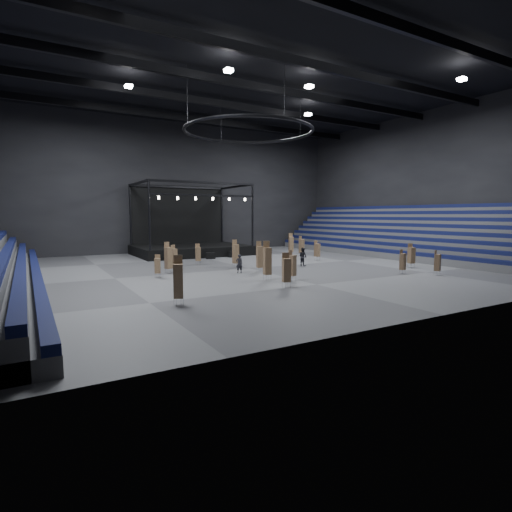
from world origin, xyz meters
TOP-DOWN VIEW (x-y plane):
  - floor at (0.00, 0.00)m, footprint 50.00×50.00m
  - ceiling at (0.00, 0.00)m, footprint 50.00×42.00m
  - wall_back at (0.00, 21.00)m, footprint 50.00×0.20m
  - wall_front at (0.00, -21.00)m, footprint 50.00×0.20m
  - wall_right at (25.00, 0.00)m, footprint 0.20×42.00m
  - bleachers_right at (22.94, 0.00)m, footprint 7.20×40.00m
  - stage at (0.00, 16.24)m, footprint 14.00×10.00m
  - truss_ring at (-0.00, 0.00)m, footprint 12.30×12.30m
  - roof_girders at (0.00, -0.00)m, footprint 49.00×30.35m
  - floodlights at (0.00, -4.00)m, footprint 28.60×16.60m
  - flight_case_left at (-4.53, 10.01)m, footprint 1.19×0.81m
  - flight_case_mid at (0.15, 9.55)m, footprint 1.25×0.95m
  - flight_case_right at (3.27, 9.95)m, footprint 1.21×0.70m
  - chair_stack_0 at (-0.62, -8.18)m, footprint 0.62×0.62m
  - chair_stack_1 at (10.01, -9.94)m, footprint 0.48×0.48m
  - chair_stack_2 at (-2.14, -6.92)m, footprint 0.64×0.64m
  - chair_stack_3 at (-0.35, -2.67)m, footprint 0.56×0.56m
  - chair_stack_4 at (11.26, 6.65)m, footprint 0.62×0.62m
  - chair_stack_5 at (10.03, 2.02)m, footprint 0.64×0.64m
  - chair_stack_6 at (-2.74, -10.49)m, footprint 0.66×0.66m
  - chair_stack_7 at (-9.34, -1.34)m, footprint 0.59×0.59m
  - chair_stack_8 at (14.00, -7.63)m, footprint 0.63×0.63m
  - chair_stack_9 at (11.93, -11.99)m, footprint 0.57×0.57m
  - chair_stack_10 at (-11.23, -11.99)m, footprint 0.69×0.69m
  - chair_stack_11 at (-3.17, 5.18)m, footprint 0.54×0.54m
  - chair_stack_12 at (-6.22, 3.77)m, footprint 0.57×0.57m
  - chair_stack_13 at (-0.86, 1.11)m, footprint 0.52×0.52m
  - chair_stack_14 at (-7.82, 0.56)m, footprint 0.66×0.66m
  - chair_stack_15 at (10.60, 8.01)m, footprint 0.67×0.67m
  - man_center at (-2.30, -2.42)m, footprint 0.67×0.50m
  - crew_member at (5.77, -1.01)m, footprint 0.78×0.96m

SIDE VIEW (x-z plane):
  - floor at x=0.00m, z-range 0.00..0.00m
  - flight_case_left at x=-4.53m, z-range 0.00..0.72m
  - flight_case_mid at x=0.15m, z-range 0.00..0.75m
  - flight_case_right at x=3.27m, z-range 0.00..0.77m
  - man_center at x=-2.30m, z-range 0.00..1.68m
  - crew_member at x=5.77m, z-range 0.00..1.86m
  - chair_stack_7 at x=-9.34m, z-range 0.07..1.99m
  - chair_stack_1 at x=10.01m, z-range 0.04..2.20m
  - chair_stack_9 at x=11.93m, z-range 0.05..2.21m
  - chair_stack_11 at x=-3.17m, z-range 0.06..2.25m
  - chair_stack_12 at x=-6.22m, z-range 0.05..2.32m
  - chair_stack_5 at x=10.03m, z-range 0.08..2.36m
  - chair_stack_0 at x=-0.62m, z-range 0.05..2.49m
  - chair_stack_8 at x=14.00m, z-range 0.08..2.47m
  - chair_stack_6 at x=-2.74m, z-range 0.06..2.58m
  - chair_stack_4 at x=11.26m, z-range 0.05..2.60m
  - chair_stack_13 at x=-0.86m, z-range 0.03..2.79m
  - chair_stack_3 at x=-0.35m, z-range 0.02..2.82m
  - chair_stack_14 at x=-7.82m, z-range 0.04..2.84m
  - stage at x=0.00m, z-range -3.15..6.05m
  - chair_stack_15 at x=10.60m, z-range 0.03..2.89m
  - chair_stack_10 at x=-11.23m, z-range 0.03..2.92m
  - chair_stack_2 at x=-2.14m, z-range 0.02..3.15m
  - bleachers_right at x=22.94m, z-range -1.47..4.93m
  - wall_back at x=0.00m, z-range 0.00..18.00m
  - wall_front at x=0.00m, z-range 0.00..18.00m
  - wall_right at x=25.00m, z-range 0.00..18.00m
  - truss_ring at x=0.00m, z-range 10.43..15.58m
  - floodlights at x=0.00m, z-range 16.48..16.73m
  - roof_girders at x=0.00m, z-range 16.85..17.55m
  - ceiling at x=0.00m, z-range 17.90..18.10m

